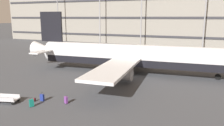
{
  "coord_description": "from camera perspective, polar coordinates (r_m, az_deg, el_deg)",
  "views": [
    {
      "loc": [
        9.58,
        -34.11,
        9.57
      ],
      "look_at": [
        -2.44,
        -4.86,
        3.0
      ],
      "focal_mm": 35.34,
      "sensor_mm": 36.0,
      "label": 1
    }
  ],
  "objects": [
    {
      "name": "terminal_structure",
      "position": [
        83.58,
        16.07,
        11.2
      ],
      "size": [
        141.48,
        14.27,
        18.87
      ],
      "color": "gray",
      "rests_on": "ground_plane"
    },
    {
      "name": "baggage_cart",
      "position": [
        28.17,
        -25.57,
        -8.41
      ],
      "size": [
        3.37,
        1.89,
        0.82
      ],
      "color": "#B7B7BC",
      "rests_on": "ground_plane"
    },
    {
      "name": "ground_plane",
      "position": [
        36.7,
        6.43,
        -3.45
      ],
      "size": [
        600.0,
        600.0,
        0.0
      ],
      "primitive_type": "plane",
      "color": "#424449"
    },
    {
      "name": "suitcase_scuffed",
      "position": [
        25.86,
        -20.11,
        -9.68
      ],
      "size": [
        0.48,
        0.54,
        1.01
      ],
      "color": "#147266",
      "rests_on": "ground_plane"
    },
    {
      "name": "airliner",
      "position": [
        38.28,
        5.66,
        1.69
      ],
      "size": [
        40.67,
        32.91,
        10.62
      ],
      "color": "silver",
      "rests_on": "ground_plane"
    },
    {
      "name": "suitcase_teal",
      "position": [
        25.7,
        -11.82,
        -9.33
      ],
      "size": [
        0.46,
        0.39,
        0.94
      ],
      "color": "#72388C",
      "rests_on": "ground_plane"
    },
    {
      "name": "light_mast_center_right",
      "position": [
        71.78,
        23.08,
        13.03
      ],
      "size": [
        1.8,
        0.5,
        21.27
      ],
      "color": "gray",
      "rests_on": "ground_plane"
    },
    {
      "name": "light_mast_left",
      "position": [
        79.54,
        -3.21,
        14.71
      ],
      "size": [
        1.8,
        0.5,
        23.99
      ],
      "color": "gray",
      "rests_on": "ground_plane"
    },
    {
      "name": "backpack_small",
      "position": [
        27.38,
        -19.42,
        -8.95
      ],
      "size": [
        0.25,
        0.34,
        0.49
      ],
      "color": "maroon",
      "rests_on": "ground_plane"
    },
    {
      "name": "light_mast_center_left",
      "position": [
        74.3,
        7.64,
        14.02
      ],
      "size": [
        1.8,
        0.5,
        21.92
      ],
      "color": "gray",
      "rests_on": "ground_plane"
    },
    {
      "name": "light_mast_far_left",
      "position": [
        88.55,
        -13.89,
        13.16
      ],
      "size": [
        1.8,
        0.5,
        21.17
      ],
      "color": "gray",
      "rests_on": "ground_plane"
    },
    {
      "name": "suitcase_purple",
      "position": [
        27.1,
        -17.63,
        -8.52
      ],
      "size": [
        0.47,
        0.27,
        1.06
      ],
      "color": "navy",
      "rests_on": "ground_plane"
    }
  ]
}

